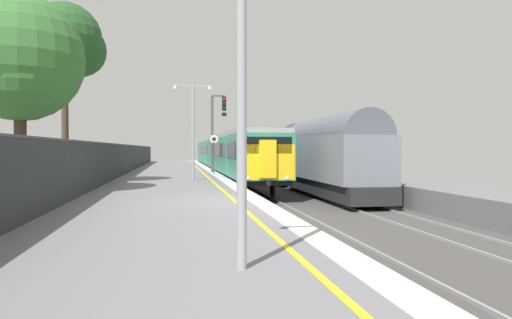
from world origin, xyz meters
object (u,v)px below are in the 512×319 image
object	(u,v)px
platform_lamp_near	(242,39)
background_tree_centre	(69,43)
signal_gantry	(216,124)
freight_train_adjacent_track	(280,152)
platform_lamp_mid	(193,123)
commuter_train_at_platform	(224,153)
speed_limit_sign	(214,149)
background_tree_left	(20,62)

from	to	relation	value
platform_lamp_near	background_tree_centre	bearing A→B (deg)	108.82
signal_gantry	platform_lamp_near	world-z (taller)	signal_gantry
freight_train_adjacent_track	background_tree_centre	xyz separation A→B (m)	(-13.10, -14.56, 5.11)
platform_lamp_mid	background_tree_centre	size ratio (longest dim) A/B	0.61
commuter_train_at_platform	freight_train_adjacent_track	size ratio (longest dim) A/B	1.13
speed_limit_sign	background_tree_centre	world-z (taller)	background_tree_centre
platform_lamp_mid	freight_train_adjacent_track	bearing A→B (deg)	59.02
commuter_train_at_platform	signal_gantry	size ratio (longest dim) A/B	7.86
speed_limit_sign	background_tree_left	distance (m)	15.26
platform_lamp_mid	background_tree_left	distance (m)	9.77
platform_lamp_mid	background_tree_centre	bearing A→B (deg)	-158.40
signal_gantry	speed_limit_sign	size ratio (longest dim) A/B	2.11
speed_limit_sign	platform_lamp_near	bearing A→B (deg)	-93.59
commuter_train_at_platform	speed_limit_sign	world-z (taller)	commuter_train_at_platform
platform_lamp_mid	background_tree_centre	xyz separation A→B (m)	(-5.72, -2.26, 3.47)
platform_lamp_near	background_tree_left	bearing A→B (deg)	118.24
speed_limit_sign	freight_train_adjacent_track	bearing A→B (deg)	49.41
speed_limit_sign	signal_gantry	bearing A→B (deg)	83.18
signal_gantry	platform_lamp_mid	world-z (taller)	signal_gantry
platform_lamp_mid	commuter_train_at_platform	bearing A→B (deg)	79.35
freight_train_adjacent_track	background_tree_left	size ratio (longest dim) A/B	5.27
background_tree_left	background_tree_centre	world-z (taller)	background_tree_centre
signal_gantry	commuter_train_at_platform	bearing A→B (deg)	81.13
freight_train_adjacent_track	background_tree_left	distance (m)	24.11
speed_limit_sign	background_tree_left	world-z (taller)	background_tree_left
commuter_train_at_platform	platform_lamp_mid	world-z (taller)	platform_lamp_mid
speed_limit_sign	commuter_train_at_platform	bearing A→B (deg)	81.61
freight_train_adjacent_track	background_tree_left	xyz separation A→B (m)	(-13.73, -19.53, 3.36)
platform_lamp_mid	background_tree_centre	distance (m)	7.06
signal_gantry	platform_lamp_near	distance (m)	27.56
speed_limit_sign	background_tree_centre	size ratio (longest dim) A/B	0.31
platform_lamp_near	platform_lamp_mid	size ratio (longest dim) A/B	1.05
background_tree_left	speed_limit_sign	bearing A→B (deg)	58.18
commuter_train_at_platform	background_tree_left	world-z (taller)	background_tree_left
speed_limit_sign	platform_lamp_mid	distance (m)	5.85
background_tree_left	background_tree_centre	distance (m)	5.30
commuter_train_at_platform	background_tree_centre	xyz separation A→B (m)	(-9.10, -20.25, 5.21)
commuter_train_at_platform	background_tree_centre	world-z (taller)	background_tree_centre
background_tree_left	background_tree_centre	bearing A→B (deg)	82.81
commuter_train_at_platform	freight_train_adjacent_track	world-z (taller)	freight_train_adjacent_track
background_tree_left	background_tree_centre	size ratio (longest dim) A/B	0.86
background_tree_centre	background_tree_left	bearing A→B (deg)	-97.19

